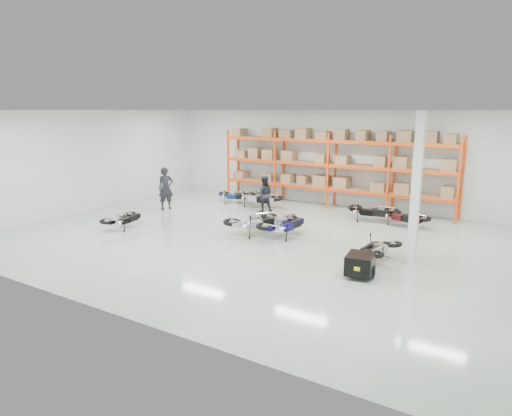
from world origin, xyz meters
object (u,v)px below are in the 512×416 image
Objects in this scene: moto_blue_centre at (283,221)px; moto_black_far_left at (123,216)px; person_left at (166,188)px; moto_touring_right at (378,245)px; moto_back_a at (236,193)px; moto_back_d at (405,214)px; moto_back_b at (260,195)px; moto_back_c at (372,208)px; trailer at (360,264)px; person_back at (264,194)px; moto_silver_left at (255,218)px.

moto_black_far_left is at bearing 28.41° from moto_blue_centre.
moto_black_far_left is 3.68m from person_left.
moto_back_a is (-8.64, 4.97, -0.00)m from moto_touring_right.
moto_blue_centre is 5.09m from moto_back_d.
moto_touring_right is 0.98× the size of moto_back_d.
moto_black_far_left is at bearing 162.28° from moto_back_b.
moto_blue_centre is 6.95m from person_left.
moto_back_c reaches higher than moto_back_d.
trailer is 0.82× the size of moto_back_b.
person_back is at bearing 118.59° from moto_back_d.
moto_silver_left is at bearing -146.71° from moto_back_b.
moto_back_b reaches higher than moto_back_c.
moto_back_a is 0.83× the size of person_left.
person_left reaches higher than person_back.
moto_back_b is at bearing 153.28° from moto_touring_right.
moto_blue_centre is at bearing 99.91° from person_back.
moto_black_far_left is 10.05m from moto_back_c.
trailer is 10.86m from moto_back_a.
moto_back_b is 5.37m from moto_back_c.
moto_blue_centre is at bearing 144.85° from moto_back_c.
trailer is at bearing -179.75° from moto_silver_left.
moto_silver_left is 1.23× the size of moto_back_a.
moto_touring_right is 0.91× the size of moto_back_c.
moto_back_a is at bearing -105.78° from moto_black_far_left.
moto_back_a is 0.99× the size of person_back.
person_left reaches higher than moto_back_c.
person_left is (-10.61, 3.71, 0.60)m from trailer.
moto_back_d is at bearing -86.54° from moto_back_b.
moto_silver_left is at bearing 146.66° from trailer.
person_left is at bearing 126.54° from moto_back_d.
moto_back_b is at bearing 111.83° from moto_back_d.
moto_touring_right is 8.59m from moto_back_b.
moto_silver_left is 5.76m from moto_back_a.
moto_back_a is 2.39m from person_back.
person_left is (-10.22, -2.58, 0.46)m from moto_back_d.
person_back is at bearing 155.00° from moto_touring_right.
trailer is at bearing -173.40° from moto_back_c.
moto_back_b is at bearing 129.84° from trailer.
person_back reaches higher than moto_silver_left.
trailer is 0.87× the size of moto_back_c.
moto_back_d is at bearing -107.36° from moto_back_c.
moto_back_a is at bearing 86.03° from moto_back_b.
person_left is at bearing -3.16° from moto_blue_centre.
moto_silver_left is 1.02× the size of person_left.
moto_back_c reaches higher than moto_touring_right.
moto_back_c is 1.07× the size of moto_back_d.
moto_blue_centre is 5.13m from moto_back_b.
moto_back_c is (-1.78, 4.91, 0.05)m from moto_touring_right.
moto_back_a is 1.51m from moto_back_b.
person_left is at bearing 175.65° from moto_touring_right.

